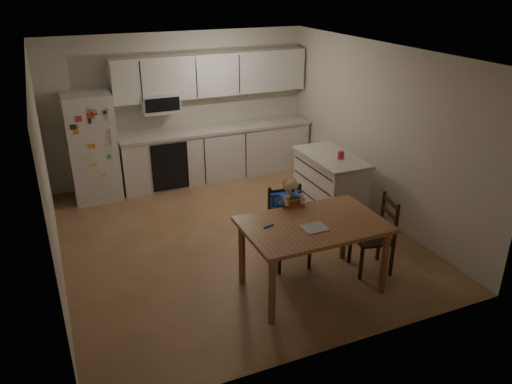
{
  "coord_description": "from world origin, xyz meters",
  "views": [
    {
      "loc": [
        -2.13,
        -5.73,
        3.36
      ],
      "look_at": [
        -0.05,
        -0.89,
        1.04
      ],
      "focal_mm": 35.0,
      "sensor_mm": 36.0,
      "label": 1
    }
  ],
  "objects": [
    {
      "name": "chair_booster",
      "position": [
        0.39,
        -0.88,
        0.69
      ],
      "size": [
        0.48,
        0.48,
        1.15
      ],
      "rotation": [
        0.0,
        0.0,
        -0.11
      ],
      "color": "black",
      "rests_on": "ground"
    },
    {
      "name": "napkin",
      "position": [
        0.33,
        -1.61,
        0.84
      ],
      "size": [
        0.26,
        0.23,
        0.01
      ],
      "primitive_type": "cube",
      "color": "#A3A3A8",
      "rests_on": "dining_table"
    },
    {
      "name": "toddler_spoon",
      "position": [
        -0.12,
        -1.38,
        0.85
      ],
      "size": [
        0.12,
        0.06,
        0.02
      ],
      "primitive_type": "cylinder",
      "rotation": [
        0.0,
        1.57,
        0.35
      ],
      "color": "blue",
      "rests_on": "dining_table"
    },
    {
      "name": "room",
      "position": [
        0.0,
        0.48,
        1.25
      ],
      "size": [
        4.52,
        5.01,
        2.51
      ],
      "color": "brown",
      "rests_on": "ground"
    },
    {
      "name": "kitchen_island",
      "position": [
        1.59,
        0.13,
        0.46
      ],
      "size": [
        0.65,
        1.25,
        0.92
      ],
      "color": "silver",
      "rests_on": "ground"
    },
    {
      "name": "chair_side",
      "position": [
        1.33,
        -1.47,
        0.54
      ],
      "size": [
        0.5,
        0.5,
        0.95
      ],
      "rotation": [
        0.0,
        0.0,
        -1.8
      ],
      "color": "black",
      "rests_on": "ground"
    },
    {
      "name": "refrigerator",
      "position": [
        -1.55,
        2.15,
        0.85
      ],
      "size": [
        0.72,
        0.7,
        1.7
      ],
      "primitive_type": "cube",
      "color": "silver",
      "rests_on": "ground"
    },
    {
      "name": "kitchen_run",
      "position": [
        0.5,
        2.24,
        0.88
      ],
      "size": [
        3.37,
        0.62,
        2.15
      ],
      "color": "silver",
      "rests_on": "ground"
    },
    {
      "name": "dining_table",
      "position": [
        0.38,
        -1.49,
        0.72
      ],
      "size": [
        1.56,
        1.0,
        0.84
      ],
      "color": "brown",
      "rests_on": "ground"
    },
    {
      "name": "red_cup",
      "position": [
        1.65,
        -0.02,
        0.98
      ],
      "size": [
        0.09,
        0.09,
        0.11
      ],
      "primitive_type": "cylinder",
      "color": "red",
      "rests_on": "kitchen_island"
    }
  ]
}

